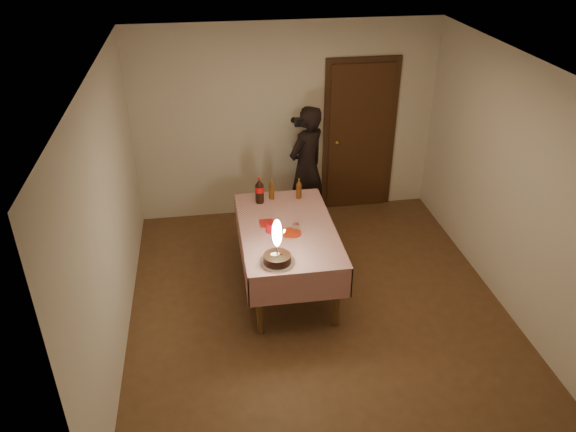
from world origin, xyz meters
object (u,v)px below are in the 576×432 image
object	(u,v)px
clear_cup	(296,228)
amber_bottle_left	(272,190)
amber_bottle_right	(299,189)
red_cup	(269,228)
photographer	(306,167)
red_plate	(291,233)
dining_table	(287,236)
birthday_cake	(277,252)
cola_bottle	(260,190)

from	to	relation	value
clear_cup	amber_bottle_left	distance (m)	0.80
amber_bottle_right	red_cup	bearing A→B (deg)	-121.48
photographer	amber_bottle_left	bearing A→B (deg)	-127.11
red_plate	amber_bottle_left	xyz separation A→B (m)	(-0.10, 0.81, 0.11)
red_cup	clear_cup	world-z (taller)	red_cup
dining_table	photographer	distance (m)	1.50
red_cup	birthday_cake	bearing A→B (deg)	-89.67
clear_cup	birthday_cake	bearing A→B (deg)	-116.71
photographer	birthday_cake	bearing A→B (deg)	-107.97
amber_bottle_left	amber_bottle_right	xyz separation A→B (m)	(0.32, -0.03, 0.00)
amber_bottle_left	photographer	bearing A→B (deg)	52.89
amber_bottle_left	amber_bottle_right	bearing A→B (deg)	-5.84
birthday_cake	clear_cup	xyz separation A→B (m)	(0.28, 0.55, -0.08)
cola_bottle	dining_table	bearing A→B (deg)	-69.65
red_plate	cola_bottle	size ratio (longest dim) A/B	0.69
cola_bottle	amber_bottle_right	size ratio (longest dim) A/B	1.25
clear_cup	photographer	xyz separation A→B (m)	(0.39, 1.51, -0.00)
red_plate	clear_cup	bearing A→B (deg)	28.84
birthday_cake	amber_bottle_left	size ratio (longest dim) A/B	1.89
amber_bottle_left	amber_bottle_right	world-z (taller)	same
cola_bottle	red_cup	bearing A→B (deg)	-87.66
birthday_cake	red_cup	bearing A→B (deg)	90.33
clear_cup	amber_bottle_right	bearing A→B (deg)	77.96
amber_bottle_right	birthday_cake	bearing A→B (deg)	-108.59
amber_bottle_right	photographer	size ratio (longest dim) A/B	0.16
birthday_cake	amber_bottle_left	xyz separation A→B (m)	(0.12, 1.33, -0.00)
red_cup	amber_bottle_right	distance (m)	0.85
photographer	red_cup	bearing A→B (deg)	-114.40
red_plate	photographer	world-z (taller)	photographer
red_plate	amber_bottle_right	distance (m)	0.82
clear_cup	amber_bottle_left	bearing A→B (deg)	101.65
clear_cup	amber_bottle_right	distance (m)	0.77
red_plate	birthday_cake	bearing A→B (deg)	-112.90
dining_table	photographer	world-z (taller)	photographer
red_plate	amber_bottle_left	distance (m)	0.83
birthday_cake	clear_cup	distance (m)	0.62
amber_bottle_right	photographer	distance (m)	0.80
clear_cup	photographer	size ratio (longest dim) A/B	0.05
dining_table	red_plate	world-z (taller)	red_plate
red_plate	red_cup	xyz separation A→B (m)	(-0.22, 0.06, 0.05)
red_cup	amber_bottle_right	size ratio (longest dim) A/B	0.39
birthday_cake	red_plate	world-z (taller)	birthday_cake
birthday_cake	photographer	xyz separation A→B (m)	(0.67, 2.06, -0.08)
dining_table	birthday_cake	bearing A→B (deg)	-107.03
dining_table	red_cup	xyz separation A→B (m)	(-0.20, -0.07, 0.15)
cola_bottle	photographer	size ratio (longest dim) A/B	0.19
amber_bottle_left	red_plate	bearing A→B (deg)	-82.79
dining_table	amber_bottle_left	distance (m)	0.73
dining_table	red_cup	bearing A→B (deg)	-161.77
red_plate	dining_table	bearing A→B (deg)	99.69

